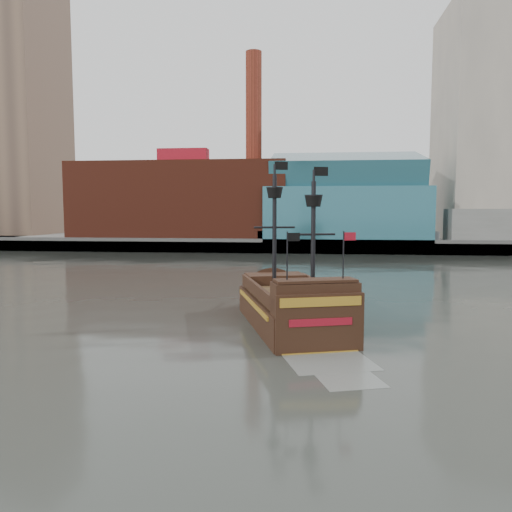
# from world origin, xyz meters

# --- Properties ---
(ground) EXTENTS (400.00, 400.00, 0.00)m
(ground) POSITION_xyz_m (0.00, 0.00, 0.00)
(ground) COLOR #252823
(ground) RESTS_ON ground
(promenade_far) EXTENTS (220.00, 60.00, 2.00)m
(promenade_far) POSITION_xyz_m (0.00, 92.00, 1.00)
(promenade_far) COLOR slate
(promenade_far) RESTS_ON ground
(seawall) EXTENTS (220.00, 1.00, 2.60)m
(seawall) POSITION_xyz_m (0.00, 62.50, 1.30)
(seawall) COLOR #4C4C49
(seawall) RESTS_ON ground
(skyline) EXTENTS (149.00, 45.00, 62.00)m
(skyline) POSITION_xyz_m (5.21, 84.56, 24.55)
(skyline) COLOR brown
(skyline) RESTS_ON promenade_far
(pirate_ship) EXTENTS (9.15, 16.54, 11.87)m
(pirate_ship) POSITION_xyz_m (2.65, 5.58, 1.08)
(pirate_ship) COLOR black
(pirate_ship) RESTS_ON ground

